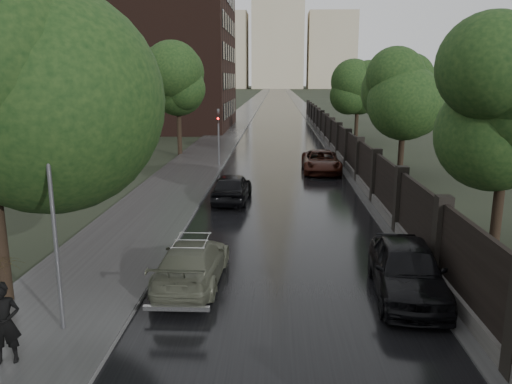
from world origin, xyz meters
name	(u,v)px	position (x,y,z in m)	size (l,w,h in m)	color
ground	(289,375)	(0.00, 0.00, 0.00)	(800.00, 800.00, 0.00)	black
road	(278,94)	(0.00, 190.00, 0.01)	(8.00, 420.00, 0.02)	black
sidewalk_left	(262,94)	(-6.00, 190.00, 0.08)	(4.00, 420.00, 0.16)	#2D2D2D
verge_right	(292,94)	(5.50, 190.00, 0.04)	(3.00, 420.00, 0.08)	#2D2D2D
fence_right	(336,141)	(4.60, 32.01, 1.01)	(0.45, 75.72, 2.70)	#383533
tree_left_far	(178,89)	(-8.00, 30.00, 5.24)	(4.25, 4.25, 7.39)	black
tree_right_a	(508,111)	(7.50, 8.00, 4.95)	(4.08, 4.08, 7.01)	black
tree_right_b	(405,96)	(7.50, 22.00, 4.95)	(4.08, 4.08, 7.01)	black
tree_right_c	(358,90)	(7.50, 40.00, 4.95)	(4.08, 4.08, 7.01)	black
lamp_post	(54,228)	(-5.40, 1.50, 2.67)	(0.25, 0.12, 5.11)	#59595E
traffic_light	(219,132)	(-4.30, 24.99, 2.40)	(0.16, 0.32, 4.00)	#59595E
brick_building	(129,44)	(-18.00, 52.00, 10.00)	(24.00, 18.00, 20.00)	black
stalinist_tower	(278,22)	(0.00, 300.00, 38.38)	(92.00, 30.00, 159.00)	tan
volga_sedan	(192,262)	(-2.80, 4.70, 0.65)	(1.82, 4.49, 1.30)	#505342
hatchback_left	(232,187)	(-2.50, 14.91, 0.73)	(1.72, 4.29, 1.46)	black
car_right_near	(407,269)	(3.40, 4.03, 0.80)	(1.88, 4.68, 1.59)	black
car_right_far	(321,162)	(2.64, 23.09, 0.72)	(2.38, 5.17, 1.44)	black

